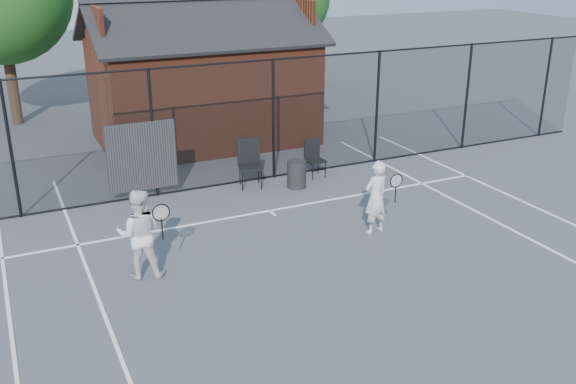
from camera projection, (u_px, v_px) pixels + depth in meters
name	position (u px, v px, depth m)	size (l,w,h in m)	color
ground	(336.00, 268.00, 11.66)	(80.00, 80.00, 0.00)	#4F545A
court_lines	(375.00, 302.00, 10.54)	(11.02, 18.00, 0.01)	white
fence	(224.00, 128.00, 15.25)	(22.04, 3.00, 3.00)	black
clubhouse	(203.00, 87.00, 18.89)	(6.50, 4.36, 4.19)	#612917
player_front	(376.00, 197.00, 12.87)	(0.71, 0.54, 1.52)	silver
player_back	(140.00, 234.00, 11.10)	(0.95, 0.83, 1.62)	white
chair_left	(250.00, 165.00, 15.42)	(0.55, 0.57, 1.14)	black
chair_right	(315.00, 159.00, 16.17)	(0.45, 0.46, 0.93)	black
waste_bin	(297.00, 174.00, 15.48)	(0.46, 0.46, 0.67)	black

